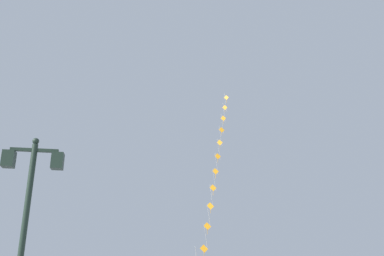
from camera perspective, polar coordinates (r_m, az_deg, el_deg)
twin_lantern_lamp_post at (r=10.57m, az=-21.63°, el=-8.96°), size 1.41×0.28×4.82m
kite_train at (r=26.52m, az=3.36°, el=-5.24°), size 4.53×10.02×15.22m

